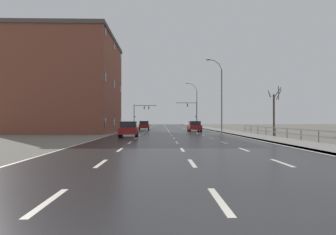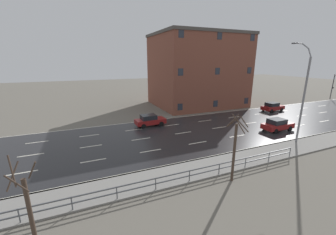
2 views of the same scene
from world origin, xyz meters
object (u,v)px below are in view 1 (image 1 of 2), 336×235
street_lamp_midground (221,96)px  traffic_signal_left (140,111)px  car_far_left (129,129)px  car_far_right (194,126)px  street_lamp_distant (196,106)px  traffic_signal_right (193,110)px  car_distant (144,125)px  brick_building (68,85)px

street_lamp_midground → traffic_signal_left: bearing=113.1°
car_far_left → car_far_right: 16.56m
street_lamp_midground → street_lamp_distant: 29.72m
car_far_left → car_far_right: (8.25, 14.35, 0.00)m
street_lamp_distant → traffic_signal_right: (-0.43, 3.26, -1.07)m
car_far_left → car_far_right: same height
car_far_right → car_distant: (-7.96, 8.22, 0.00)m
street_lamp_distant → traffic_signal_left: 14.14m
traffic_signal_right → traffic_signal_left: size_ratio=1.11×
street_lamp_midground → traffic_signal_left: 35.32m
car_far_left → brick_building: (-10.18, 13.18, 6.00)m
traffic_signal_left → brick_building: 33.28m
street_lamp_distant → car_distant: size_ratio=2.59×
car_distant → car_far_right: bearing=-48.8°
traffic_signal_right → street_lamp_midground: bearing=-89.1°
street_lamp_midground → traffic_signal_right: street_lamp_midground is taller
car_far_left → car_far_right: size_ratio=1.01×
street_lamp_midground → traffic_signal_right: bearing=90.9°
street_lamp_midground → car_far_left: size_ratio=2.53×
traffic_signal_right → car_far_right: bearing=-95.7°
street_lamp_distant → car_far_right: size_ratio=2.62×
car_far_right → traffic_signal_left: bearing=107.4°
car_far_right → brick_building: size_ratio=0.25×
street_lamp_distant → brick_building: brick_building is taller
car_distant → brick_building: size_ratio=0.25×
traffic_signal_left → brick_building: brick_building is taller
car_distant → brick_building: 15.29m
street_lamp_distant → brick_building: 36.75m
street_lamp_midground → car_far_left: 18.04m
traffic_signal_left → brick_building: bearing=-104.3°
street_lamp_midground → car_far_left: bearing=-132.8°
car_far_left → car_distant: 22.57m
car_far_left → street_lamp_distant: bearing=72.0°
street_lamp_midground → street_lamp_distant: street_lamp_distant is taller
traffic_signal_right → car_far_right: size_ratio=1.55×
street_lamp_distant → traffic_signal_right: bearing=97.6°
street_lamp_distant → car_far_left: street_lamp_distant is taller
street_lamp_midground → traffic_signal_left: size_ratio=1.83×
street_lamp_distant → car_far_left: size_ratio=2.59×
street_lamp_midground → brick_building: (-22.07, 0.34, 1.63)m
traffic_signal_left → street_lamp_distant: bearing=-11.2°
traffic_signal_left → car_far_left: (1.98, -45.30, -3.16)m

